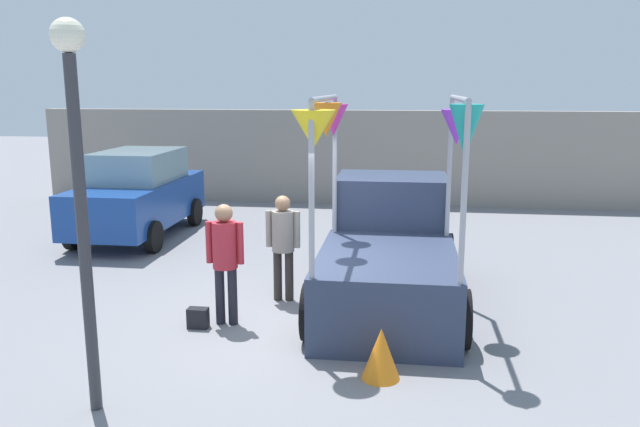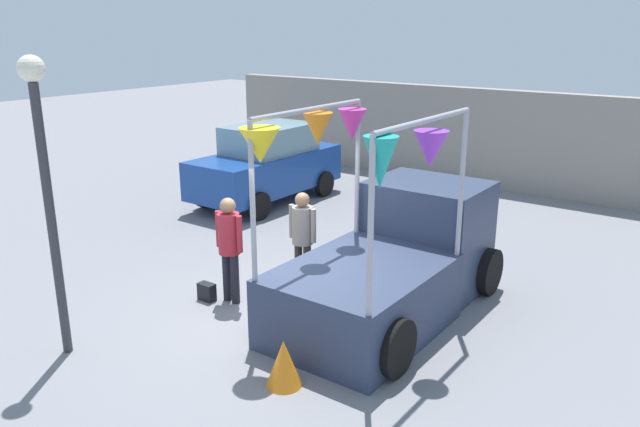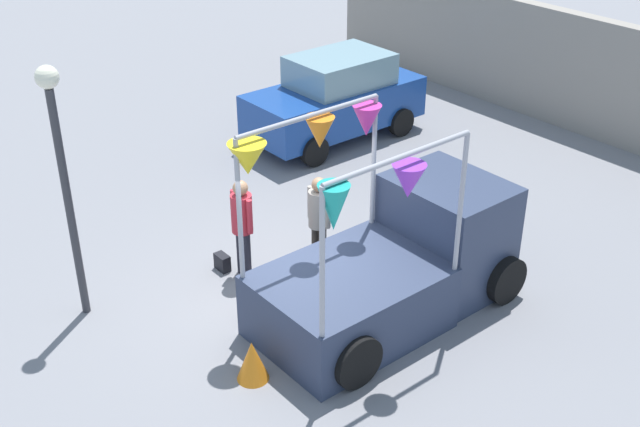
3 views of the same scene
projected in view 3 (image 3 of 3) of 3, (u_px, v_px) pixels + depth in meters
The scene contains 9 objects.
ground_plane at pixel (289, 298), 12.49m from camera, with size 60.00×60.00×0.00m, color slate.
vendor_truck at pixel (401, 257), 11.93m from camera, with size 2.40×4.13×3.13m.
parked_car at pixel (336, 98), 17.55m from camera, with size 1.88×4.00×1.88m.
person_customer at pixel (242, 219), 12.58m from camera, with size 0.53×0.34×1.70m.
person_vendor at pixel (319, 215), 12.79m from camera, with size 0.53×0.34×1.64m.
handbag at pixel (222, 262), 13.13m from camera, with size 0.28×0.16×0.28m, color black.
street_lamp at pixel (61, 160), 10.96m from camera, with size 0.32×0.32×3.87m.
brick_boundary_wall at pixel (632, 89), 16.99m from camera, with size 18.00×0.36×2.60m, color gray.
folded_kite_bundle_tangerine at pixel (252, 361), 10.68m from camera, with size 0.44×0.44×0.60m, color orange.
Camera 3 is at (8.28, -6.17, 7.15)m, focal length 45.00 mm.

